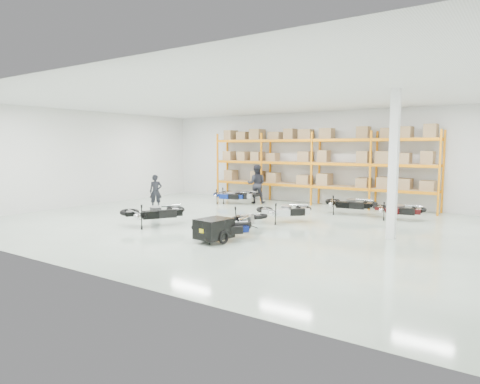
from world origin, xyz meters
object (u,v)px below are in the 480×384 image
Objects in this scene: moto_back_b at (238,192)px; trailer at (214,229)px; moto_silver_left at (286,207)px; person_left at (156,192)px; moto_back_d at (399,207)px; moto_back_a at (230,193)px; moto_black_far_left at (154,209)px; moto_blue_centre at (223,225)px; person_back at (256,184)px; moto_back_c at (349,201)px; moto_touring_right at (244,217)px.

trailer is at bearing -153.31° from moto_back_b.
person_left is (-6.61, -0.11, 0.22)m from moto_silver_left.
trailer is 7.86m from moto_back_d.
moto_black_far_left is at bearing -178.41° from moto_back_a.
moto_back_a is at bearing -10.69° from moto_blue_centre.
moto_back_d is 7.25m from person_back.
person_back is (0.64, 0.70, 0.38)m from moto_back_b.
moto_blue_centre is at bearing 90.08° from person_back.
trailer is at bearing 121.72° from moto_blue_centre.
moto_blue_centre is 8.38m from moto_back_a.
moto_black_far_left is 1.06× the size of moto_back_c.
moto_silver_left reaches higher than moto_blue_centre.
person_back reaches higher than trailer.
moto_touring_right is (3.38, 0.67, -0.05)m from moto_black_far_left.
moto_back_a is (-1.25, 6.33, -0.09)m from moto_black_far_left.
moto_back_a is 1.01× the size of moto_back_d.
moto_black_far_left is at bearing 89.85° from moto_silver_left.
moto_blue_centre is 8.44m from moto_back_b.
moto_black_far_left is 9.18m from moto_back_d.
moto_back_b is at bearing 22.09° from person_back.
trailer is at bearing 88.75° from person_back.
moto_back_a is at bearing 117.73° from moto_touring_right.
moto_blue_centre is at bearing -155.46° from moto_back_a.
moto_back_c is 0.98× the size of person_back.
moto_touring_right is 1.17× the size of person_left.
person_back is (-7.14, 1.18, 0.44)m from moto_back_d.
moto_back_a is (-4.63, 7.26, 0.11)m from trailer.
trailer is 8.68m from moto_back_b.
person_left reaches higher than moto_back_a.
moto_black_far_left is 6.46m from moto_back_a.
moto_back_c is (1.35, 7.00, 0.09)m from moto_blue_centre.
moto_back_c reaches higher than moto_blue_centre.
person_back is (-3.80, 4.03, 0.40)m from moto_silver_left.
trailer is at bearing 146.22° from moto_back_d.
person_left reaches higher than moto_back_d.
trailer is 8.61m from moto_back_a.
moto_back_c is (1.43, 7.33, 0.16)m from trailer.
person_left is (-6.57, 3.76, 0.29)m from moto_blue_centre.
moto_back_b reaches higher than moto_back_a.
moto_black_far_left is 1.18× the size of moto_back_d.
moto_blue_centre is 7.58m from person_left.
moto_silver_left is 4.20m from trailer.
person_left is at bearing 107.42° from moto_back_c.
trailer is 1.10× the size of person_left.
moto_back_a is 3.69m from person_left.
moto_back_b is 7.80m from moto_back_d.
moto_black_far_left is 7.31m from person_back.
person_left reaches higher than trailer.
moto_back_b is at bearing 114.62° from moto_touring_right.
moto_back_a is 0.89× the size of person_back.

